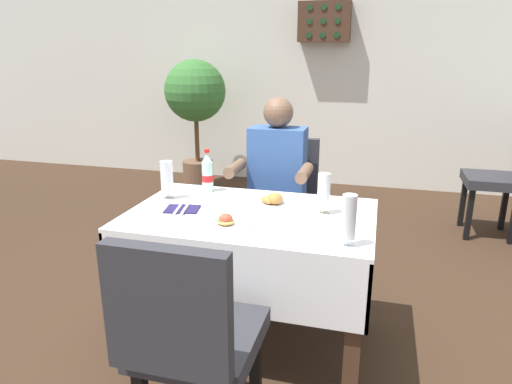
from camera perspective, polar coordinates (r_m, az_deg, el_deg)
ground_plane at (r=2.55m, az=-2.02°, el=-19.57°), size 11.00×11.00×0.00m
back_wall at (r=5.46m, az=9.17°, el=16.46°), size 11.00×0.12×2.96m
main_dining_table at (r=2.35m, az=-0.65°, el=-6.63°), size 1.23×0.79×0.75m
chair_far_diner_seat at (r=3.07m, az=3.40°, el=-1.31°), size 0.44×0.50×0.97m
chair_near_camera_side at (r=1.71m, az=-8.31°, el=-17.63°), size 0.44×0.50×0.97m
seated_diner_far at (r=2.93m, az=2.45°, el=1.00°), size 0.50×0.46×1.26m
plate_near_camera at (r=2.10m, az=-3.87°, el=-3.94°), size 0.23×0.23×0.07m
plate_far_diner at (r=2.39m, az=1.82°, el=-1.14°), size 0.23×0.23×0.07m
beer_glass_left at (r=2.26m, az=8.52°, el=-0.20°), size 0.07×0.07×0.21m
beer_glass_middle at (r=2.51m, az=-11.14°, el=1.54°), size 0.07×0.07×0.21m
beer_glass_right at (r=1.89m, az=11.59°, el=-3.50°), size 0.07×0.07×0.23m
cola_bottle_primary at (r=2.62m, az=-6.12°, el=2.36°), size 0.07×0.07×0.25m
napkin_cutlery_set at (r=2.35m, az=-9.27°, el=-2.11°), size 0.19×0.20×0.01m
background_chair_left at (r=4.33m, az=28.85°, el=2.03°), size 0.50×0.44×0.97m
potted_plant_corner at (r=5.19m, az=-7.63°, el=11.30°), size 0.68×0.68×1.46m
wall_bottle_rack at (r=5.31m, az=8.61°, el=20.43°), size 0.56×0.21×0.42m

